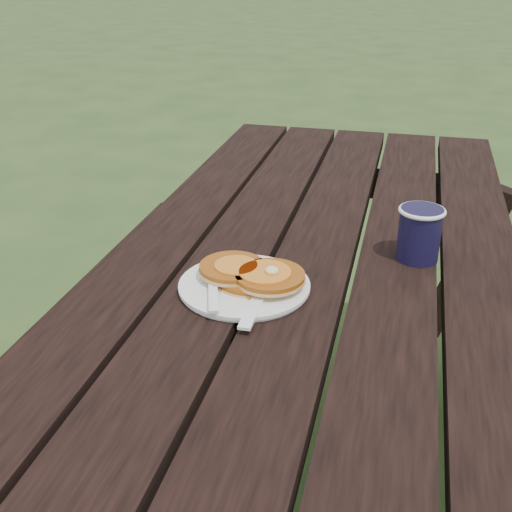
% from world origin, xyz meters
% --- Properties ---
extents(picnic_table, '(1.36, 1.80, 0.75)m').
position_xyz_m(picnic_table, '(0.00, 0.00, 0.37)').
color(picnic_table, black).
rests_on(picnic_table, ground).
extents(plate, '(0.28, 0.28, 0.01)m').
position_xyz_m(plate, '(-0.09, -0.15, 0.76)').
color(plate, white).
rests_on(plate, picnic_table).
extents(pancake_stack, '(0.18, 0.13, 0.04)m').
position_xyz_m(pancake_stack, '(-0.08, -0.14, 0.77)').
color(pancake_stack, '#A45112').
rests_on(pancake_stack, plate).
extents(knife, '(0.02, 0.18, 0.00)m').
position_xyz_m(knife, '(-0.06, -0.20, 0.76)').
color(knife, white).
rests_on(knife, plate).
extents(fork, '(0.08, 0.16, 0.01)m').
position_xyz_m(fork, '(-0.13, -0.21, 0.77)').
color(fork, white).
rests_on(fork, plate).
extents(coffee_cup, '(0.08, 0.08, 0.10)m').
position_xyz_m(coffee_cup, '(0.19, 0.04, 0.81)').
color(coffee_cup, black).
rests_on(coffee_cup, picnic_table).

